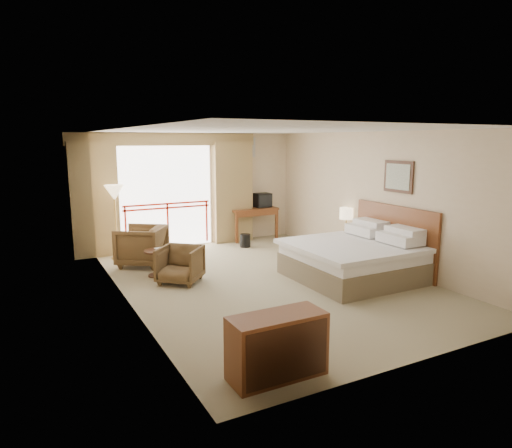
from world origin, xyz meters
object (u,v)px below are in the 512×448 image
armchair_far (143,265)px  armchair_near (181,282)px  wastebasket (245,241)px  dresser (277,346)px  floor_lamp (114,196)px  table_lamp (346,214)px  desk (251,215)px  nightstand (347,244)px  tv (263,200)px  side_table (157,259)px  bed (355,259)px

armchair_far → armchair_near: 1.51m
wastebasket → dresser: bearing=-113.3°
armchair_far → floor_lamp: size_ratio=0.56×
armchair_near → dresser: dresser is taller
table_lamp → desk: (-1.02, 2.57, -0.31)m
desk → dresser: desk is taller
nightstand → floor_lamp: 5.13m
armchair_near → tv: bearing=81.3°
side_table → floor_lamp: bearing=103.3°
nightstand → table_lamp: bearing=92.2°
table_lamp → dresser: size_ratio=0.50×
desk → dresser: 7.09m
table_lamp → dresser: table_lamp is taller
armchair_far → table_lamp: bearing=107.3°
nightstand → desk: 2.83m
bed → side_table: bearing=150.2°
bed → wastebasket: 3.28m
bed → desk: bed is taller
bed → nightstand: (0.93, 1.37, -0.11)m
armchair_far → side_table: (0.05, -0.90, 0.34)m
tv → dresser: tv is taller
bed → armchair_near: bed is taller
bed → table_lamp: 1.78m
armchair_near → side_table: side_table is taller
desk → tv: 0.47m
desk → wastebasket: bearing=-125.8°
tv → wastebasket: (-0.87, -0.71, -0.84)m
dresser → nightstand: bearing=43.0°
tv → nightstand: bearing=-83.3°
nightstand → bed: bearing=-121.9°
armchair_far → side_table: side_table is taller
bed → nightstand: 1.65m
tv → armchair_far: 3.79m
table_lamp → dresser: 5.59m
bed → tv: size_ratio=5.22×
table_lamp → armchair_far: bearing=162.5°
bed → side_table: bed is taller
tv → wastebasket: 1.40m
side_table → nightstand: bearing=-6.5°
nightstand → floor_lamp: size_ratio=0.33×
wastebasket → armchair_near: size_ratio=0.43×
tv → dresser: bearing=-126.4°
nightstand → dresser: size_ratio=0.50×
floor_lamp → wastebasket: bearing=-5.9°
desk → side_table: (-3.11, -2.14, -0.29)m
wastebasket → armchair_near: 3.00m
desk → armchair_far: size_ratio=1.39×
tv → desk: bearing=159.6°
bed → wastebasket: size_ratio=6.78×
wastebasket → side_table: (-2.54, -1.37, 0.19)m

